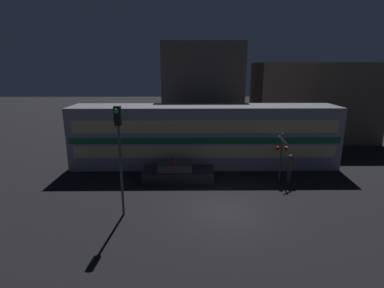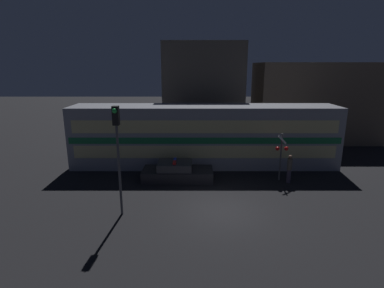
{
  "view_description": "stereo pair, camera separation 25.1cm",
  "coord_description": "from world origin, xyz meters",
  "px_view_note": "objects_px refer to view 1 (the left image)",
  "views": [
    {
      "loc": [
        -1.82,
        -14.07,
        7.26
      ],
      "look_at": [
        -1.59,
        6.04,
        2.02
      ],
      "focal_mm": 28.0,
      "sensor_mm": 36.0,
      "label": 1
    },
    {
      "loc": [
        -1.57,
        -14.08,
        7.26
      ],
      "look_at": [
        -1.59,
        6.04,
        2.02
      ],
      "focal_mm": 28.0,
      "sensor_mm": 36.0,
      "label": 2
    }
  ],
  "objects_px": {
    "pedestrian": "(290,168)",
    "crossing_signal_near": "(282,152)",
    "police_car": "(178,172)",
    "train": "(204,136)",
    "traffic_light_corner": "(119,140)"
  },
  "relations": [
    {
      "from": "pedestrian",
      "to": "crossing_signal_near",
      "type": "bearing_deg",
      "value": 142.61
    },
    {
      "from": "police_car",
      "to": "crossing_signal_near",
      "type": "distance_m",
      "value": 6.85
    },
    {
      "from": "train",
      "to": "crossing_signal_near",
      "type": "xyz_separation_m",
      "value": [
        4.82,
        -3.29,
        -0.33
      ]
    },
    {
      "from": "crossing_signal_near",
      "to": "traffic_light_corner",
      "type": "height_order",
      "value": "traffic_light_corner"
    },
    {
      "from": "police_car",
      "to": "pedestrian",
      "type": "xyz_separation_m",
      "value": [
        7.19,
        -0.53,
        0.45
      ]
    },
    {
      "from": "police_car",
      "to": "traffic_light_corner",
      "type": "xyz_separation_m",
      "value": [
        -2.56,
        -4.78,
        3.39
      ]
    },
    {
      "from": "police_car",
      "to": "crossing_signal_near",
      "type": "relative_size",
      "value": 1.47
    },
    {
      "from": "pedestrian",
      "to": "traffic_light_corner",
      "type": "bearing_deg",
      "value": -156.43
    },
    {
      "from": "traffic_light_corner",
      "to": "train",
      "type": "bearing_deg",
      "value": 60.66
    },
    {
      "from": "train",
      "to": "police_car",
      "type": "bearing_deg",
      "value": -121.06
    },
    {
      "from": "pedestrian",
      "to": "traffic_light_corner",
      "type": "relative_size",
      "value": 0.34
    },
    {
      "from": "train",
      "to": "crossing_signal_near",
      "type": "height_order",
      "value": "train"
    },
    {
      "from": "police_car",
      "to": "pedestrian",
      "type": "distance_m",
      "value": 7.22
    },
    {
      "from": "train",
      "to": "police_car",
      "type": "relative_size",
      "value": 4.21
    },
    {
      "from": "police_car",
      "to": "traffic_light_corner",
      "type": "relative_size",
      "value": 0.84
    }
  ]
}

